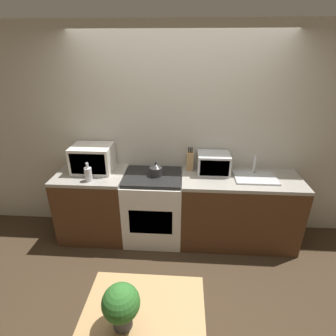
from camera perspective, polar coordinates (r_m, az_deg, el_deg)
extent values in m
plane|color=#3D2D1E|center=(3.03, 1.01, -24.73)|extent=(16.00, 16.00, 0.00)
cube|color=beige|center=(3.33, 2.22, 7.02)|extent=(10.00, 0.06, 2.60)
cube|color=#4C2D19|center=(3.58, -15.71, -7.96)|extent=(0.84, 0.62, 0.86)
cube|color=#9E998E|center=(3.37, -16.57, -1.47)|extent=(0.84, 0.62, 0.04)
cube|color=#4C2D19|center=(3.46, 14.92, -9.09)|extent=(1.42, 0.62, 0.86)
cube|color=#9E998E|center=(3.24, 15.77, -2.43)|extent=(1.42, 0.62, 0.04)
cube|color=silver|center=(3.41, -3.15, -8.72)|extent=(0.71, 0.62, 0.86)
cube|color=black|center=(3.19, -3.33, -1.94)|extent=(0.69, 0.57, 0.04)
cube|color=black|center=(3.17, -3.80, -11.68)|extent=(0.51, 0.02, 0.32)
cylinder|color=#2D2D2D|center=(3.16, -2.67, -0.74)|extent=(0.15, 0.15, 0.11)
cone|color=#2D2D2D|center=(3.12, -2.69, 0.55)|extent=(0.14, 0.14, 0.05)
sphere|color=black|center=(3.11, -2.71, 1.10)|extent=(0.03, 0.03, 0.03)
cube|color=silver|center=(3.38, -16.06, 2.06)|extent=(0.48, 0.38, 0.33)
cube|color=black|center=(3.22, -17.08, 0.82)|extent=(0.43, 0.01, 0.26)
cylinder|color=silver|center=(3.15, -16.95, -1.35)|extent=(0.08, 0.08, 0.16)
cylinder|color=silver|center=(3.11, -17.20, 0.51)|extent=(0.03, 0.03, 0.06)
cube|color=tan|center=(3.30, 4.80, 1.49)|extent=(0.08, 0.09, 0.23)
cylinder|color=black|center=(3.24, 4.53, 3.91)|extent=(0.01, 0.01, 0.07)
cylinder|color=black|center=(3.24, 4.89, 3.90)|extent=(0.01, 0.01, 0.07)
cylinder|color=black|center=(3.24, 5.25, 3.89)|extent=(0.01, 0.01, 0.07)
cube|color=silver|center=(3.25, 9.85, 1.04)|extent=(0.39, 0.31, 0.25)
cube|color=black|center=(3.12, 10.10, -0.04)|extent=(0.34, 0.01, 0.20)
cube|color=silver|center=(3.27, 18.49, -2.01)|extent=(0.49, 0.35, 0.02)
cylinder|color=silver|center=(3.33, 18.29, 0.78)|extent=(0.03, 0.03, 0.22)
cube|color=tan|center=(1.96, -5.41, -29.37)|extent=(0.80, 0.65, 0.04)
cylinder|color=tan|center=(2.47, -12.84, -28.53)|extent=(0.05, 0.05, 0.70)
cylinder|color=tan|center=(2.40, 5.37, -29.90)|extent=(0.05, 0.05, 0.70)
cylinder|color=#424247|center=(1.88, -9.83, -29.73)|extent=(0.12, 0.12, 0.10)
sphere|color=#2D6B28|center=(1.76, -10.21, -26.90)|extent=(0.23, 0.23, 0.23)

